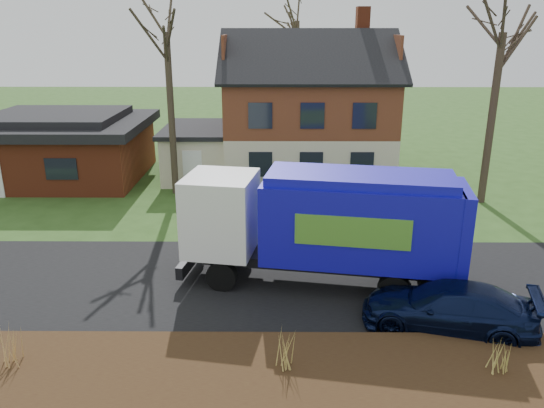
{
  "coord_description": "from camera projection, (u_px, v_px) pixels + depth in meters",
  "views": [
    {
      "loc": [
        0.17,
        -16.19,
        8.29
      ],
      "look_at": [
        0.04,
        2.5,
        1.96
      ],
      "focal_mm": 35.0,
      "sensor_mm": 36.0,
      "label": 1
    }
  ],
  "objects": [
    {
      "name": "tree_back",
      "position": [
        298.0,
        3.0,
        35.64
      ],
      "size": [
        3.67,
        3.67,
        11.63
      ],
      "color": "#3F3425",
      "rests_on": "ground"
    },
    {
      "name": "ground",
      "position": [
        270.0,
        282.0,
        17.99
      ],
      "size": [
        120.0,
        120.0,
        0.0
      ],
      "primitive_type": "plane",
      "color": "#2C4E1A",
      "rests_on": "ground"
    },
    {
      "name": "grass_clump_east",
      "position": [
        497.0,
        355.0,
        12.7
      ],
      "size": [
        0.39,
        0.32,
        0.96
      ],
      "color": "tan",
      "rests_on": "mulch_verge"
    },
    {
      "name": "grass_clump_west",
      "position": [
        12.0,
        345.0,
        13.05
      ],
      "size": [
        0.39,
        0.32,
        1.03
      ],
      "color": "tan",
      "rests_on": "mulch_verge"
    },
    {
      "name": "silver_sedan",
      "position": [
        255.0,
        211.0,
        22.68
      ],
      "size": [
        4.73,
        2.67,
        1.48
      ],
      "primitive_type": "imported",
      "rotation": [
        0.0,
        0.0,
        1.31
      ],
      "color": "#9EA1A5",
      "rests_on": "ground"
    },
    {
      "name": "main_house",
      "position": [
        299.0,
        105.0,
        29.87
      ],
      "size": [
        12.95,
        8.95,
        9.26
      ],
      "color": "beige",
      "rests_on": "ground"
    },
    {
      "name": "ranch_house",
      "position": [
        60.0,
        146.0,
        29.8
      ],
      "size": [
        9.8,
        8.2,
        3.7
      ],
      "color": "maroon",
      "rests_on": "ground"
    },
    {
      "name": "navy_wagon",
      "position": [
        448.0,
        308.0,
        15.0
      ],
      "size": [
        5.15,
        3.14,
        1.4
      ],
      "primitive_type": "imported",
      "rotation": [
        0.0,
        0.0,
        -1.84
      ],
      "color": "black",
      "rests_on": "ground"
    },
    {
      "name": "garbage_truck",
      "position": [
        328.0,
        221.0,
        17.16
      ],
      "size": [
        9.4,
        3.92,
        3.91
      ],
      "rotation": [
        0.0,
        0.0,
        -0.17
      ],
      "color": "black",
      "rests_on": "ground"
    },
    {
      "name": "tree_front_west",
      "position": [
        165.0,
        6.0,
        24.66
      ],
      "size": [
        3.74,
        3.74,
        11.1
      ],
      "color": "#3C3124",
      "rests_on": "ground"
    },
    {
      "name": "road",
      "position": [
        270.0,
        282.0,
        17.99
      ],
      "size": [
        80.0,
        7.0,
        0.02
      ],
      "primitive_type": "cube",
      "color": "black",
      "rests_on": "ground"
    },
    {
      "name": "mulch_verge",
      "position": [
        268.0,
        377.0,
        12.93
      ],
      "size": [
        80.0,
        3.5,
        0.3
      ],
      "primitive_type": "cube",
      "color": "black",
      "rests_on": "ground"
    },
    {
      "name": "grass_clump_mid",
      "position": [
        287.0,
        350.0,
        12.87
      ],
      "size": [
        0.35,
        0.29,
        0.97
      ],
      "color": "tan",
      "rests_on": "mulch_verge"
    },
    {
      "name": "tree_front_east",
      "position": [
        507.0,
        1.0,
        23.24
      ],
      "size": [
        4.11,
        4.11,
        11.41
      ],
      "color": "#3D2F25",
      "rests_on": "ground"
    }
  ]
}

